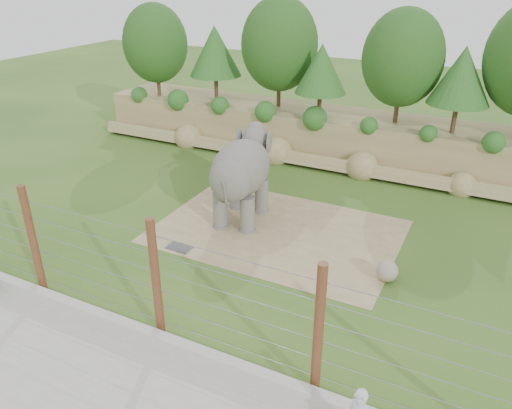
% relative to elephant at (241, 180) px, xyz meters
% --- Properties ---
extents(ground, '(90.00, 90.00, 0.00)m').
position_rel_elephant_xyz_m(ground, '(1.38, -3.35, -1.88)').
color(ground, '#30571C').
rests_on(ground, ground).
extents(back_embankment, '(30.00, 5.52, 8.77)m').
position_rel_elephant_xyz_m(back_embankment, '(1.97, 9.33, 2.09)').
color(back_embankment, olive).
rests_on(back_embankment, ground).
extents(dirt_patch, '(10.00, 7.00, 0.02)m').
position_rel_elephant_xyz_m(dirt_patch, '(1.88, -0.35, -1.87)').
color(dirt_patch, '#927656').
rests_on(dirt_patch, ground).
extents(drain_grate, '(1.00, 0.60, 0.03)m').
position_rel_elephant_xyz_m(drain_grate, '(-1.04, -3.35, -1.84)').
color(drain_grate, '#262628').
rests_on(drain_grate, dirt_patch).
extents(elephant, '(2.67, 4.88, 3.75)m').
position_rel_elephant_xyz_m(elephant, '(0.00, 0.00, 0.00)').
color(elephant, '#67635C').
rests_on(elephant, ground).
extents(stone_ball, '(0.78, 0.78, 0.78)m').
position_rel_elephant_xyz_m(stone_ball, '(6.88, -1.90, -1.47)').
color(stone_ball, gray).
rests_on(stone_ball, dirt_patch).
extents(retaining_wall, '(26.00, 0.35, 0.50)m').
position_rel_elephant_xyz_m(retaining_wall, '(1.38, -8.35, -1.63)').
color(retaining_wall, '#A6A299').
rests_on(retaining_wall, ground).
extents(walkway, '(26.00, 4.00, 0.01)m').
position_rel_elephant_xyz_m(walkway, '(1.38, -10.35, -1.87)').
color(walkway, '#A6A299').
rests_on(walkway, ground).
extents(barrier_fence, '(20.26, 0.26, 4.00)m').
position_rel_elephant_xyz_m(barrier_fence, '(1.38, -7.85, 0.12)').
color(barrier_fence, '#602E1B').
rests_on(barrier_fence, ground).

